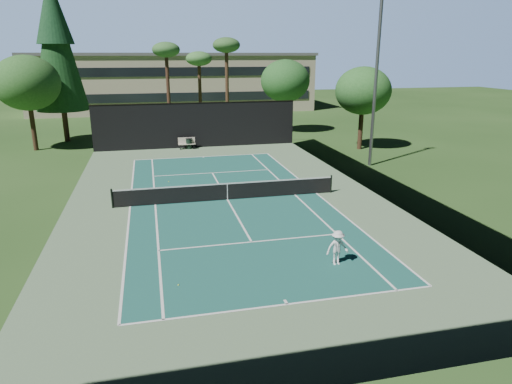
{
  "coord_description": "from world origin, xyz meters",
  "views": [
    {
      "loc": [
        -4.14,
        -24.93,
        8.14
      ],
      "look_at": [
        1.0,
        -3.0,
        1.3
      ],
      "focal_mm": 32.0,
      "sensor_mm": 36.0,
      "label": 1
    }
  ],
  "objects_px": {
    "tennis_ball_a": "(178,285)",
    "trash_bin": "(189,143)",
    "tennis_net": "(227,191)",
    "tennis_ball_b": "(186,197)",
    "tennis_ball_c": "(237,190)",
    "park_bench": "(187,143)",
    "player": "(337,248)",
    "tennis_ball_d": "(169,182)"
  },
  "relations": [
    {
      "from": "tennis_net",
      "to": "tennis_ball_d",
      "type": "relative_size",
      "value": 188.67
    },
    {
      "from": "player",
      "to": "tennis_ball_a",
      "type": "xyz_separation_m",
      "value": [
        -6.34,
        -0.34,
        -0.69
      ]
    },
    {
      "from": "trash_bin",
      "to": "tennis_net",
      "type": "bearing_deg",
      "value": -87.04
    },
    {
      "from": "player",
      "to": "tennis_ball_a",
      "type": "height_order",
      "value": "player"
    },
    {
      "from": "tennis_net",
      "to": "tennis_ball_c",
      "type": "height_order",
      "value": "tennis_net"
    },
    {
      "from": "tennis_ball_b",
      "to": "trash_bin",
      "type": "bearing_deg",
      "value": 84.1
    },
    {
      "from": "player",
      "to": "tennis_ball_d",
      "type": "distance_m",
      "value": 15.29
    },
    {
      "from": "tennis_ball_d",
      "to": "tennis_ball_b",
      "type": "bearing_deg",
      "value": -77.1
    },
    {
      "from": "tennis_net",
      "to": "park_bench",
      "type": "height_order",
      "value": "tennis_net"
    },
    {
      "from": "tennis_ball_b",
      "to": "park_bench",
      "type": "height_order",
      "value": "park_bench"
    },
    {
      "from": "tennis_ball_c",
      "to": "park_bench",
      "type": "xyz_separation_m",
      "value": [
        -1.91,
        13.82,
        0.51
      ]
    },
    {
      "from": "tennis_net",
      "to": "tennis_ball_d",
      "type": "bearing_deg",
      "value": 123.81
    },
    {
      "from": "tennis_ball_b",
      "to": "tennis_ball_d",
      "type": "height_order",
      "value": "tennis_ball_b"
    },
    {
      "from": "tennis_ball_c",
      "to": "tennis_ball_a",
      "type": "bearing_deg",
      "value": -111.1
    },
    {
      "from": "tennis_net",
      "to": "player",
      "type": "relative_size",
      "value": 8.9
    },
    {
      "from": "tennis_ball_a",
      "to": "park_bench",
      "type": "height_order",
      "value": "park_bench"
    },
    {
      "from": "player",
      "to": "tennis_ball_d",
      "type": "bearing_deg",
      "value": 112.39
    },
    {
      "from": "tennis_ball_b",
      "to": "trash_bin",
      "type": "xyz_separation_m",
      "value": [
        1.5,
        14.5,
        0.44
      ]
    },
    {
      "from": "player",
      "to": "tennis_ball_d",
      "type": "xyz_separation_m",
      "value": [
        -5.99,
        14.05,
        -0.69
      ]
    },
    {
      "from": "tennis_ball_a",
      "to": "trash_bin",
      "type": "bearing_deg",
      "value": 83.92
    },
    {
      "from": "tennis_net",
      "to": "tennis_ball_b",
      "type": "height_order",
      "value": "tennis_net"
    },
    {
      "from": "tennis_net",
      "to": "tennis_ball_a",
      "type": "bearing_deg",
      "value": -109.79
    },
    {
      "from": "tennis_ball_b",
      "to": "tennis_ball_d",
      "type": "bearing_deg",
      "value": 102.9
    },
    {
      "from": "player",
      "to": "tennis_ball_b",
      "type": "relative_size",
      "value": 19.65
    },
    {
      "from": "tennis_net",
      "to": "park_bench",
      "type": "bearing_deg",
      "value": 93.71
    },
    {
      "from": "tennis_ball_b",
      "to": "tennis_ball_c",
      "type": "xyz_separation_m",
      "value": [
        3.21,
        0.65,
        -0.0
      ]
    },
    {
      "from": "tennis_ball_a",
      "to": "trash_bin",
      "type": "xyz_separation_m",
      "value": [
        2.69,
        25.24,
        0.45
      ]
    },
    {
      "from": "player",
      "to": "trash_bin",
      "type": "xyz_separation_m",
      "value": [
        -3.65,
        24.9,
        -0.25
      ]
    },
    {
      "from": "tennis_ball_a",
      "to": "tennis_ball_c",
      "type": "distance_m",
      "value": 12.21
    },
    {
      "from": "tennis_ball_c",
      "to": "trash_bin",
      "type": "bearing_deg",
      "value": 97.04
    },
    {
      "from": "tennis_ball_b",
      "to": "park_bench",
      "type": "relative_size",
      "value": 0.05
    },
    {
      "from": "tennis_ball_d",
      "to": "trash_bin",
      "type": "xyz_separation_m",
      "value": [
        2.33,
        10.85,
        0.44
      ]
    },
    {
      "from": "tennis_ball_d",
      "to": "tennis_ball_a",
      "type": "bearing_deg",
      "value": -91.4
    },
    {
      "from": "park_bench",
      "to": "tennis_ball_d",
      "type": "bearing_deg",
      "value": -101.14
    },
    {
      "from": "player",
      "to": "tennis_ball_c",
      "type": "xyz_separation_m",
      "value": [
        -1.94,
        11.06,
        -0.69
      ]
    },
    {
      "from": "tennis_ball_c",
      "to": "tennis_ball_d",
      "type": "distance_m",
      "value": 5.03
    },
    {
      "from": "tennis_net",
      "to": "tennis_ball_a",
      "type": "xyz_separation_m",
      "value": [
        -3.49,
        -9.7,
        -0.53
      ]
    },
    {
      "from": "tennis_net",
      "to": "trash_bin",
      "type": "bearing_deg",
      "value": 92.96
    },
    {
      "from": "tennis_ball_c",
      "to": "tennis_net",
      "type": "bearing_deg",
      "value": -118.16
    },
    {
      "from": "player",
      "to": "tennis_ball_a",
      "type": "relative_size",
      "value": 23.3
    },
    {
      "from": "tennis_ball_d",
      "to": "trash_bin",
      "type": "height_order",
      "value": "trash_bin"
    },
    {
      "from": "trash_bin",
      "to": "tennis_ball_c",
      "type": "bearing_deg",
      "value": -82.96
    }
  ]
}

